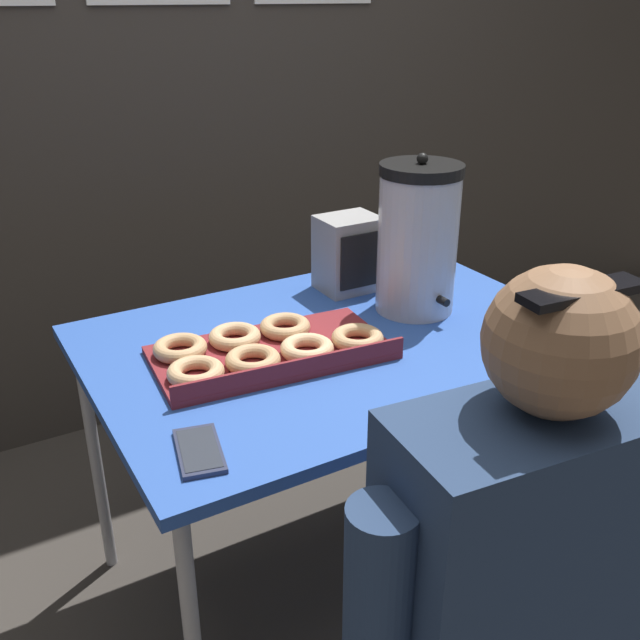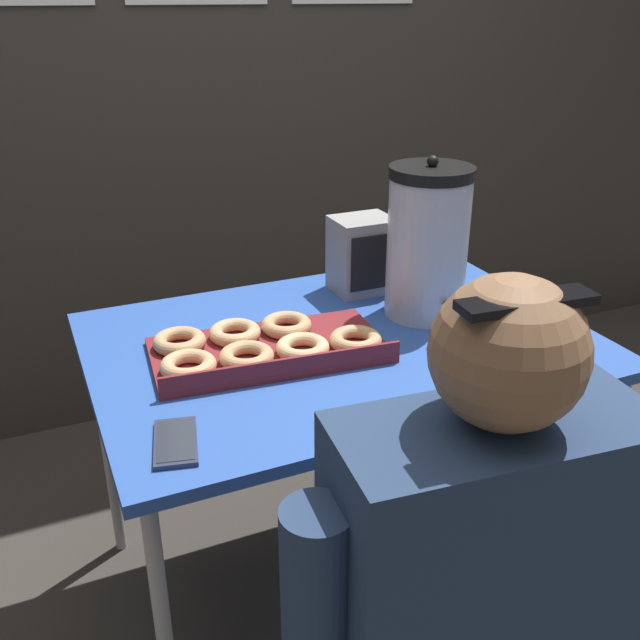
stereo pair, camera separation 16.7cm
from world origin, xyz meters
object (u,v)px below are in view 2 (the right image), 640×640
Objects in this scene: coffee_urn at (427,242)px; cell_phone at (176,442)px; donut_box at (262,347)px; space_heater at (362,255)px.

cell_phone is at bearing -155.61° from coffee_urn.
coffee_urn is 2.45× the size of cell_phone.
space_heater is at bearing 39.56° from donut_box.
donut_box is 0.48m from space_heater.
cell_phone is (-0.27, -0.27, -0.02)m from donut_box.
cell_phone is 0.85m from space_heater.
space_heater reaches higher than donut_box.
space_heater is at bearing 110.24° from coffee_urn.
coffee_urn reaches higher than cell_phone.
coffee_urn is (0.46, 0.06, 0.17)m from donut_box.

